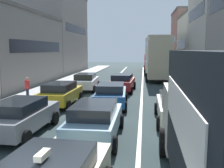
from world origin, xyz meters
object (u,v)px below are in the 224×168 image
Objects in this scene: wagon_left_lane_second at (21,116)px; pedestrian_near_kerb at (27,87)px; sedan_centre_lane_second at (95,120)px; bus_mid_queue_primary at (157,56)px; sedan_left_lane_fourth at (86,81)px; bus_far_queue_secondary at (153,60)px; sedan_left_lane_third at (61,93)px; sedan_right_lane_behind_truck at (177,106)px; hatchback_centre_lane_third at (111,94)px; coupe_centre_lane_fourth at (122,82)px.

wagon_left_lane_second is 7.69m from pedestrian_near_kerb.
bus_mid_queue_primary is (3.44, 21.75, 2.03)m from sedan_centre_lane_second.
pedestrian_near_kerb is (-3.11, -4.97, 0.15)m from sedan_left_lane_fourth.
sedan_left_lane_third is at bearing 168.45° from bus_far_queue_secondary.
sedan_left_lane_fourth and sedan_right_lane_behind_truck have the same top height.
bus_mid_queue_primary is 13.19m from bus_far_queue_secondary.
sedan_centre_lane_second is at bearing 129.45° from sedan_right_lane_behind_truck.
bus_far_queue_secondary reaches higher than pedestrian_near_kerb.
sedan_left_lane_fourth is at bearing 22.42° from hatchback_centre_lane_third.
hatchback_centre_lane_third is at bearing -27.85° from wagon_left_lane_second.
pedestrian_near_kerb reaches higher than sedan_centre_lane_second.
sedan_right_lane_behind_truck is at bearing -156.70° from coupe_centre_lane_fourth.
coupe_centre_lane_fourth is (3.34, 11.89, 0.00)m from wagon_left_lane_second.
coupe_centre_lane_fourth is at bearing -14.44° from wagon_left_lane_second.
sedan_left_lane_third is 7.12m from coupe_centre_lane_fourth.
coupe_centre_lane_fourth is at bearing -0.74° from sedan_centre_lane_second.
bus_mid_queue_primary is at bearing -22.77° from sedan_left_lane_third.
bus_mid_queue_primary reaches higher than bus_far_queue_secondary.
pedestrian_near_kerb is (-9.74, -14.46, -1.88)m from bus_mid_queue_primary.
bus_mid_queue_primary is at bearing -178.10° from bus_far_queue_secondary.
sedan_centre_lane_second is 3.27m from wagon_left_lane_second.
bus_far_queue_secondary is (3.36, 34.90, 0.96)m from sedan_centre_lane_second.
sedan_left_lane_third is at bearing 153.54° from coupe_centre_lane_fourth.
pedestrian_near_kerb reaches higher than sedan_right_lane_behind_truck.
sedan_left_lane_third is 0.98× the size of sedan_left_lane_fourth.
sedan_left_lane_third is 0.41× the size of bus_far_queue_secondary.
wagon_left_lane_second is at bearing 85.61° from sedan_centre_lane_second.
sedan_left_lane_third is 6.37m from sedan_left_lane_fourth.
hatchback_centre_lane_third is (3.15, 5.65, 0.00)m from wagon_left_lane_second.
wagon_left_lane_second is at bearing 147.57° from hatchback_centre_lane_third.
pedestrian_near_kerb reaches higher than sedan_left_lane_fourth.
wagon_left_lane_second is 0.99× the size of hatchback_centre_lane_third.
sedan_left_lane_third is at bearing 175.14° from sedan_left_lane_fourth.
wagon_left_lane_second and sedan_left_lane_third have the same top height.
bus_mid_queue_primary is (-0.11, 18.87, 2.03)m from sedan_right_lane_behind_truck.
wagon_left_lane_second is 0.99× the size of sedan_left_lane_fourth.
bus_mid_queue_primary reaches higher than pedestrian_near_kerb.
wagon_left_lane_second is at bearing 170.74° from bus_far_queue_secondary.
bus_mid_queue_primary is at bearing -16.56° from coupe_centre_lane_fourth.
hatchback_centre_lane_third is at bearing -179.09° from coupe_centre_lane_fourth.
pedestrian_near_kerb is at bearing 129.78° from coupe_centre_lane_fourth.
hatchback_centre_lane_third is 0.42× the size of bus_mid_queue_primary.
sedan_left_lane_third and coupe_centre_lane_fourth have the same top height.
pedestrian_near_kerb is at bearing 40.46° from sedan_centre_lane_second.
bus_mid_queue_primary reaches higher than sedan_centre_lane_second.
bus_far_queue_secondary reaches higher than sedan_left_lane_third.
bus_mid_queue_primary reaches higher than hatchback_centre_lane_third.
sedan_centre_lane_second and hatchback_centre_lane_third have the same top height.
pedestrian_near_kerb is (-6.38, -4.83, 0.15)m from coupe_centre_lane_fourth.
pedestrian_near_kerb is at bearing 24.54° from wagon_left_lane_second.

